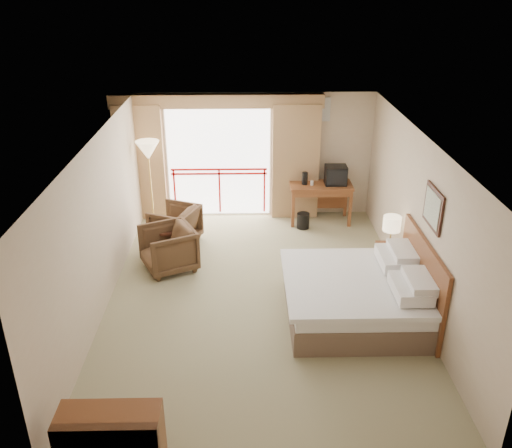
{
  "coord_description": "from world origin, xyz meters",
  "views": [
    {
      "loc": [
        -0.23,
        -7.7,
        4.93
      ],
      "look_at": [
        -0.06,
        0.4,
        1.16
      ],
      "focal_mm": 38.0,
      "sensor_mm": 36.0,
      "label": 1
    }
  ],
  "objects_px": {
    "nightstand": "(388,263)",
    "armchair_near": "(170,268)",
    "table_lamp": "(392,224)",
    "wastebasket": "(303,221)",
    "dresser": "(111,440)",
    "armchair_far": "(176,242)",
    "tv": "(336,175)",
    "bed": "(358,296)",
    "floor_lamp": "(148,154)",
    "side_table": "(168,237)",
    "desk": "(320,192)"
  },
  "relations": [
    {
      "from": "desk",
      "to": "wastebasket",
      "type": "distance_m",
      "value": 0.75
    },
    {
      "from": "table_lamp",
      "to": "tv",
      "type": "height_order",
      "value": "tv"
    },
    {
      "from": "wastebasket",
      "to": "armchair_near",
      "type": "height_order",
      "value": "armchair_near"
    },
    {
      "from": "table_lamp",
      "to": "dresser",
      "type": "relative_size",
      "value": 0.49
    },
    {
      "from": "bed",
      "to": "armchair_near",
      "type": "xyz_separation_m",
      "value": [
        -3.13,
        1.59,
        -0.38
      ]
    },
    {
      "from": "bed",
      "to": "table_lamp",
      "type": "height_order",
      "value": "table_lamp"
    },
    {
      "from": "nightstand",
      "to": "table_lamp",
      "type": "relative_size",
      "value": 1.14
    },
    {
      "from": "dresser",
      "to": "armchair_far",
      "type": "bearing_deg",
      "value": 88.26
    },
    {
      "from": "bed",
      "to": "side_table",
      "type": "relative_size",
      "value": 3.88
    },
    {
      "from": "nightstand",
      "to": "wastebasket",
      "type": "bearing_deg",
      "value": 124.72
    },
    {
      "from": "tv",
      "to": "table_lamp",
      "type": "bearing_deg",
      "value": -83.79
    },
    {
      "from": "tv",
      "to": "floor_lamp",
      "type": "bearing_deg",
      "value": 175.08
    },
    {
      "from": "nightstand",
      "to": "armchair_near",
      "type": "relative_size",
      "value": 0.69
    },
    {
      "from": "tv",
      "to": "side_table",
      "type": "xyz_separation_m",
      "value": [
        -3.37,
        -1.48,
        -0.68
      ]
    },
    {
      "from": "bed",
      "to": "desk",
      "type": "relative_size",
      "value": 1.62
    },
    {
      "from": "bed",
      "to": "tv",
      "type": "height_order",
      "value": "tv"
    },
    {
      "from": "table_lamp",
      "to": "wastebasket",
      "type": "height_order",
      "value": "table_lamp"
    },
    {
      "from": "tv",
      "to": "dresser",
      "type": "distance_m",
      "value": 7.26
    },
    {
      "from": "bed",
      "to": "desk",
      "type": "xyz_separation_m",
      "value": [
        -0.12,
        3.67,
        0.29
      ]
    },
    {
      "from": "bed",
      "to": "nightstand",
      "type": "xyz_separation_m",
      "value": [
        0.77,
        1.15,
        -0.07
      ]
    },
    {
      "from": "dresser",
      "to": "armchair_near",
      "type": "bearing_deg",
      "value": 88.1
    },
    {
      "from": "bed",
      "to": "dresser",
      "type": "relative_size",
      "value": 1.93
    },
    {
      "from": "desk",
      "to": "armchair_near",
      "type": "xyz_separation_m",
      "value": [
        -3.01,
        -2.08,
        -0.67
      ]
    },
    {
      "from": "wastebasket",
      "to": "armchair_far",
      "type": "xyz_separation_m",
      "value": [
        -2.62,
        -0.63,
        -0.17
      ]
    },
    {
      "from": "wastebasket",
      "to": "dresser",
      "type": "bearing_deg",
      "value": -113.9
    },
    {
      "from": "nightstand",
      "to": "side_table",
      "type": "height_order",
      "value": "nightstand"
    },
    {
      "from": "wastebasket",
      "to": "tv",
      "type": "bearing_deg",
      "value": 25.48
    },
    {
      "from": "bed",
      "to": "floor_lamp",
      "type": "distance_m",
      "value": 5.18
    },
    {
      "from": "armchair_near",
      "to": "tv",
      "type": "bearing_deg",
      "value": 95.83
    },
    {
      "from": "armchair_near",
      "to": "dresser",
      "type": "distance_m",
      "value": 4.39
    },
    {
      "from": "nightstand",
      "to": "wastebasket",
      "type": "xyz_separation_m",
      "value": [
        -1.28,
        2.13,
        -0.14
      ]
    },
    {
      "from": "bed",
      "to": "dresser",
      "type": "height_order",
      "value": "bed"
    },
    {
      "from": "dresser",
      "to": "table_lamp",
      "type": "bearing_deg",
      "value": 44.13
    },
    {
      "from": "floor_lamp",
      "to": "table_lamp",
      "type": "bearing_deg",
      "value": -26.61
    },
    {
      "from": "wastebasket",
      "to": "side_table",
      "type": "distance_m",
      "value": 2.93
    },
    {
      "from": "nightstand",
      "to": "desk",
      "type": "bearing_deg",
      "value": 113.15
    },
    {
      "from": "desk",
      "to": "armchair_near",
      "type": "bearing_deg",
      "value": -148.23
    },
    {
      "from": "table_lamp",
      "to": "armchair_far",
      "type": "bearing_deg",
      "value": 159.64
    },
    {
      "from": "armchair_far",
      "to": "armchair_near",
      "type": "distance_m",
      "value": 1.05
    },
    {
      "from": "nightstand",
      "to": "table_lamp",
      "type": "distance_m",
      "value": 0.73
    },
    {
      "from": "desk",
      "to": "tv",
      "type": "relative_size",
      "value": 2.93
    },
    {
      "from": "tv",
      "to": "armchair_near",
      "type": "distance_m",
      "value": 4.01
    },
    {
      "from": "tv",
      "to": "armchair_far",
      "type": "bearing_deg",
      "value": -171.34
    },
    {
      "from": "wastebasket",
      "to": "floor_lamp",
      "type": "height_order",
      "value": "floor_lamp"
    },
    {
      "from": "bed",
      "to": "dresser",
      "type": "bearing_deg",
      "value": -138.97
    },
    {
      "from": "bed",
      "to": "nightstand",
      "type": "height_order",
      "value": "bed"
    },
    {
      "from": "side_table",
      "to": "bed",
      "type": "bearing_deg",
      "value": -33.63
    },
    {
      "from": "desk",
      "to": "tv",
      "type": "bearing_deg",
      "value": -14.9
    },
    {
      "from": "armchair_near",
      "to": "nightstand",
      "type": "bearing_deg",
      "value": 58.03
    },
    {
      "from": "tv",
      "to": "side_table",
      "type": "distance_m",
      "value": 3.75
    }
  ]
}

